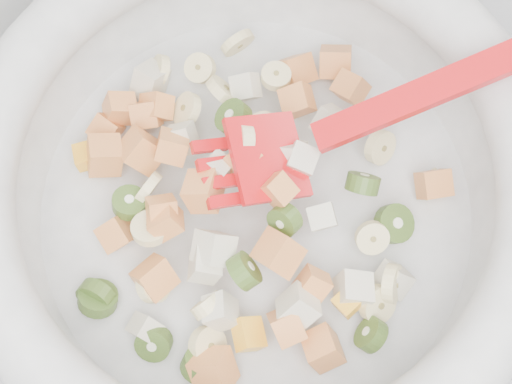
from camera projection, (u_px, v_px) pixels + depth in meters
counter at (380, 276)px, 1.02m from camera, size 2.00×0.60×0.90m
mixing_bowl at (256, 186)px, 0.52m from camera, size 0.43×0.40×0.15m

